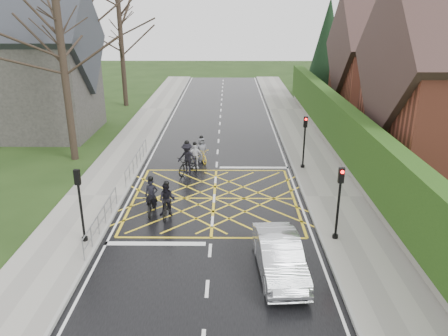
{
  "coord_description": "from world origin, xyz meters",
  "views": [
    {
      "loc": [
        0.71,
        -20.03,
        9.03
      ],
      "look_at": [
        0.49,
        0.91,
        1.3
      ],
      "focal_mm": 35.0,
      "sensor_mm": 36.0,
      "label": 1
    }
  ],
  "objects_px": {
    "cyclist_rear": "(152,201)",
    "cyclist_lead": "(202,153)",
    "cyclist_front": "(195,159)",
    "cyclist_back": "(167,203)",
    "car": "(279,256)",
    "cyclist_mid": "(187,161)"
  },
  "relations": [
    {
      "from": "cyclist_mid",
      "to": "car",
      "type": "xyz_separation_m",
      "value": [
        4.21,
        -10.18,
        -0.02
      ]
    },
    {
      "from": "cyclist_rear",
      "to": "cyclist_front",
      "type": "distance_m",
      "value": 6.17
    },
    {
      "from": "cyclist_front",
      "to": "cyclist_lead",
      "type": "distance_m",
      "value": 1.21
    },
    {
      "from": "cyclist_back",
      "to": "cyclist_front",
      "type": "bearing_deg",
      "value": 87.47
    },
    {
      "from": "cyclist_back",
      "to": "cyclist_rear",
      "type": "bearing_deg",
      "value": 158.39
    },
    {
      "from": "cyclist_rear",
      "to": "cyclist_front",
      "type": "height_order",
      "value": "cyclist_rear"
    },
    {
      "from": "cyclist_front",
      "to": "cyclist_mid",
      "type": "bearing_deg",
      "value": -129.07
    },
    {
      "from": "car",
      "to": "cyclist_front",
      "type": "bearing_deg",
      "value": 105.14
    },
    {
      "from": "cyclist_mid",
      "to": "cyclist_lead",
      "type": "height_order",
      "value": "cyclist_mid"
    },
    {
      "from": "cyclist_back",
      "to": "car",
      "type": "bearing_deg",
      "value": -39.79
    },
    {
      "from": "cyclist_lead",
      "to": "cyclist_back",
      "type": "bearing_deg",
      "value": -121.82
    },
    {
      "from": "cyclist_rear",
      "to": "cyclist_lead",
      "type": "distance_m",
      "value": 7.38
    },
    {
      "from": "cyclist_rear",
      "to": "cyclist_mid",
      "type": "xyz_separation_m",
      "value": [
        1.19,
        5.25,
        0.13
      ]
    },
    {
      "from": "cyclist_front",
      "to": "car",
      "type": "bearing_deg",
      "value": -81.26
    },
    {
      "from": "cyclist_lead",
      "to": "cyclist_mid",
      "type": "bearing_deg",
      "value": -133.96
    },
    {
      "from": "cyclist_front",
      "to": "car",
      "type": "distance_m",
      "value": 11.55
    },
    {
      "from": "cyclist_rear",
      "to": "cyclist_lead",
      "type": "xyz_separation_m",
      "value": [
        1.91,
        7.13,
        -0.0
      ]
    },
    {
      "from": "cyclist_front",
      "to": "car",
      "type": "xyz_separation_m",
      "value": [
        3.82,
        -10.9,
        0.09
      ]
    },
    {
      "from": "cyclist_rear",
      "to": "cyclist_lead",
      "type": "bearing_deg",
      "value": 72.88
    },
    {
      "from": "cyclist_back",
      "to": "cyclist_front",
      "type": "height_order",
      "value": "cyclist_back"
    },
    {
      "from": "cyclist_lead",
      "to": "car",
      "type": "bearing_deg",
      "value": -97.12
    },
    {
      "from": "cyclist_mid",
      "to": "car",
      "type": "relative_size",
      "value": 0.5
    }
  ]
}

